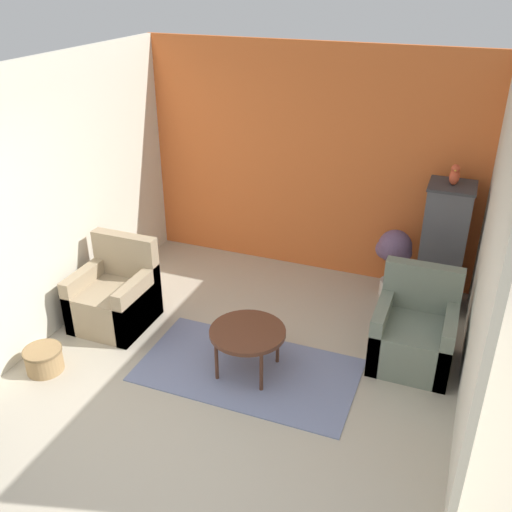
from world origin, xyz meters
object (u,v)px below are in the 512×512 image
object	(u,v)px
armchair_left	(115,298)
potted_plant	(394,253)
coffee_table	(248,334)
parrot	(455,175)
wicker_basket	(44,359)
armchair_right	(414,334)
birdcage	(443,247)

from	to	relation	value
armchair_left	potted_plant	bearing A→B (deg)	31.63
coffee_table	parrot	world-z (taller)	parrot
armchair_left	potted_plant	size ratio (longest dim) A/B	1.12
armchair_left	parrot	size ratio (longest dim) A/B	4.11
parrot	wicker_basket	size ratio (longest dim) A/B	0.62
coffee_table	wicker_basket	distance (m)	2.00
armchair_left	armchair_right	bearing A→B (deg)	8.74
birdcage	potted_plant	bearing A→B (deg)	179.33
armchair_right	potted_plant	size ratio (longest dim) A/B	1.12
armchair_right	potted_plant	world-z (taller)	armchair_right
parrot	coffee_table	bearing A→B (deg)	-128.87
birdcage	parrot	size ratio (longest dim) A/B	6.40
birdcage	potted_plant	xyz separation A→B (m)	(-0.52, 0.01, -0.17)
armchair_right	wicker_basket	bearing A→B (deg)	-156.15
armchair_left	birdcage	bearing A→B (deg)	27.23
armchair_left	wicker_basket	size ratio (longest dim) A/B	2.54
coffee_table	potted_plant	distance (m)	2.21
coffee_table	birdcage	bearing A→B (deg)	51.10
armchair_left	wicker_basket	distance (m)	1.01
armchair_left	potted_plant	distance (m)	3.19
coffee_table	birdcage	size ratio (longest dim) A/B	0.49
potted_plant	wicker_basket	size ratio (longest dim) A/B	2.27
coffee_table	armchair_right	xyz separation A→B (m)	(1.45, 0.75, -0.12)
armchair_left	coffee_table	bearing A→B (deg)	-9.34
armchair_right	birdcage	distance (m)	1.26
armchair_left	birdcage	world-z (taller)	birdcage
birdcage	wicker_basket	world-z (taller)	birdcage
armchair_right	wicker_basket	world-z (taller)	armchair_right
coffee_table	wicker_basket	world-z (taller)	coffee_table
birdcage	potted_plant	size ratio (longest dim) A/B	1.75
parrot	armchair_left	bearing A→B (deg)	-152.74
birdcage	wicker_basket	xyz separation A→B (m)	(-3.41, -2.64, -0.60)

